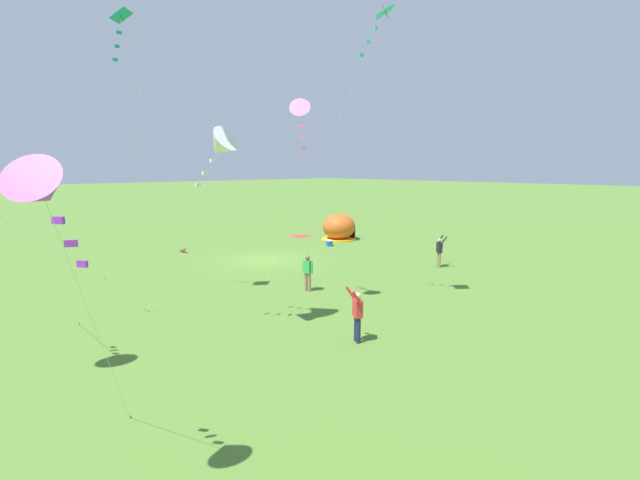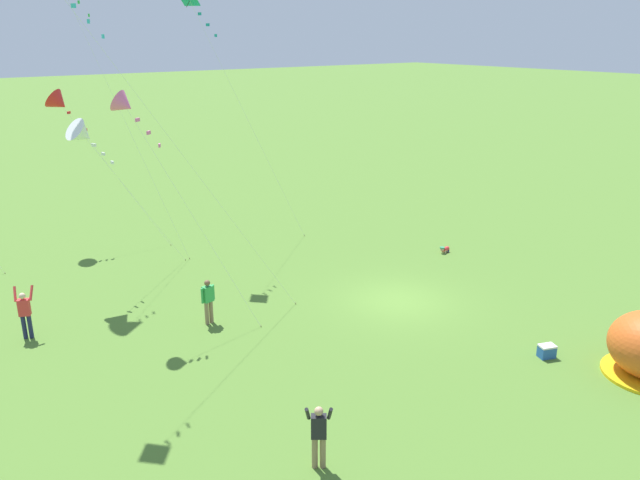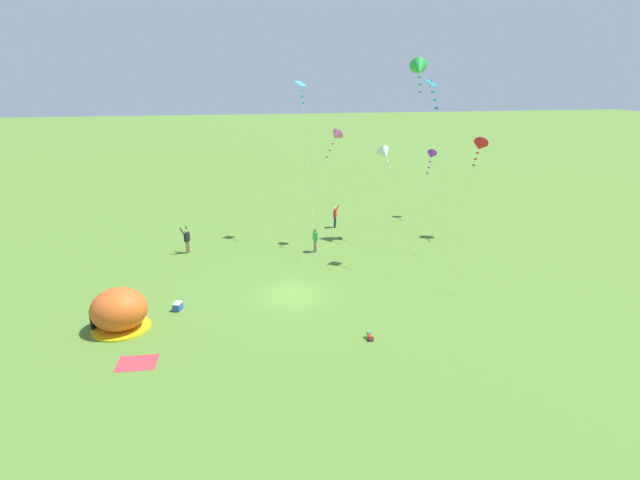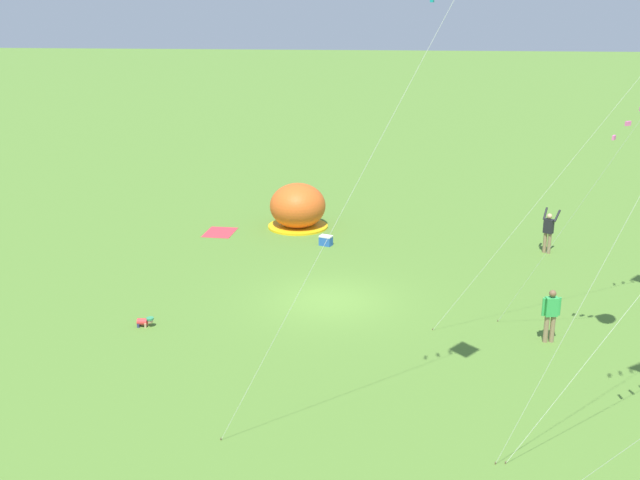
{
  "view_description": "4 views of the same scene",
  "coord_description": "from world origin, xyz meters",
  "px_view_note": "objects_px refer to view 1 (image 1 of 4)",
  "views": [
    {
      "loc": [
        15.57,
        21.91,
        5.81
      ],
      "look_at": [
        -0.67,
        4.3,
        1.73
      ],
      "focal_mm": 24.0,
      "sensor_mm": 36.0,
      "label": 1
    },
    {
      "loc": [
        -16.62,
        16.22,
        10.26
      ],
      "look_at": [
        -1.41,
        4.98,
        3.94
      ],
      "focal_mm": 35.0,
      "sensor_mm": 36.0,
      "label": 2
    },
    {
      "loc": [
        -3.53,
        -26.0,
        11.84
      ],
      "look_at": [
        2.02,
        1.98,
        2.55
      ],
      "focal_mm": 28.0,
      "sensor_mm": 36.0,
      "label": 3
    },
    {
      "loc": [
        24.53,
        2.24,
        10.04
      ],
      "look_at": [
        3.49,
        0.01,
        3.34
      ],
      "focal_mm": 42.0,
      "sensor_mm": 36.0,
      "label": 4
    }
  ],
  "objects_px": {
    "cooler_box": "(329,243)",
    "kite_teal": "(120,32)",
    "toddler_crawling": "(183,250)",
    "person_arms_raised": "(439,251)",
    "person_flying_kite": "(357,314)",
    "kite_cyan": "(376,30)",
    "person_far_back": "(308,271)",
    "kite_white": "(220,146)",
    "kite_purple": "(41,190)",
    "kite_pink": "(300,112)",
    "popup_tent": "(339,227)"
  },
  "relations": [
    {
      "from": "popup_tent",
      "to": "toddler_crawling",
      "type": "height_order",
      "value": "popup_tent"
    },
    {
      "from": "kite_purple",
      "to": "kite_cyan",
      "type": "height_order",
      "value": "kite_cyan"
    },
    {
      "from": "kite_cyan",
      "to": "person_far_back",
      "type": "bearing_deg",
      "value": -85.71
    },
    {
      "from": "popup_tent",
      "to": "kite_white",
      "type": "bearing_deg",
      "value": 33.97
    },
    {
      "from": "kite_teal",
      "to": "kite_pink",
      "type": "height_order",
      "value": "kite_teal"
    },
    {
      "from": "toddler_crawling",
      "to": "kite_teal",
      "type": "relative_size",
      "value": 0.05
    },
    {
      "from": "kite_purple",
      "to": "person_far_back",
      "type": "bearing_deg",
      "value": -147.52
    },
    {
      "from": "cooler_box",
      "to": "popup_tent",
      "type": "bearing_deg",
      "value": -148.86
    },
    {
      "from": "kite_teal",
      "to": "kite_white",
      "type": "relative_size",
      "value": 1.66
    },
    {
      "from": "kite_white",
      "to": "person_far_back",
      "type": "bearing_deg",
      "value": -158.81
    },
    {
      "from": "kite_purple",
      "to": "kite_cyan",
      "type": "bearing_deg",
      "value": -162.64
    },
    {
      "from": "person_arms_raised",
      "to": "kite_purple",
      "type": "height_order",
      "value": "kite_purple"
    },
    {
      "from": "kite_white",
      "to": "kite_pink",
      "type": "relative_size",
      "value": 0.85
    },
    {
      "from": "person_flying_kite",
      "to": "kite_white",
      "type": "bearing_deg",
      "value": -50.32
    },
    {
      "from": "cooler_box",
      "to": "toddler_crawling",
      "type": "xyz_separation_m",
      "value": [
        9.17,
        -5.01,
        -0.04
      ]
    },
    {
      "from": "cooler_box",
      "to": "kite_pink",
      "type": "xyz_separation_m",
      "value": [
        10.8,
        9.58,
        7.7
      ]
    },
    {
      "from": "kite_purple",
      "to": "kite_white",
      "type": "bearing_deg",
      "value": -138.95
    },
    {
      "from": "person_flying_kite",
      "to": "kite_pink",
      "type": "height_order",
      "value": "kite_pink"
    },
    {
      "from": "kite_purple",
      "to": "kite_white",
      "type": "distance_m",
      "value": 8.01
    },
    {
      "from": "cooler_box",
      "to": "kite_cyan",
      "type": "distance_m",
      "value": 17.94
    },
    {
      "from": "person_arms_raised",
      "to": "kite_teal",
      "type": "xyz_separation_m",
      "value": [
        15.53,
        -5.01,
        9.99
      ]
    },
    {
      "from": "popup_tent",
      "to": "kite_purple",
      "type": "height_order",
      "value": "kite_purple"
    },
    {
      "from": "person_far_back",
      "to": "kite_cyan",
      "type": "height_order",
      "value": "kite_cyan"
    },
    {
      "from": "person_flying_kite",
      "to": "kite_white",
      "type": "height_order",
      "value": "kite_white"
    },
    {
      "from": "cooler_box",
      "to": "kite_cyan",
      "type": "bearing_deg",
      "value": 52.96
    },
    {
      "from": "person_arms_raised",
      "to": "kite_teal",
      "type": "bearing_deg",
      "value": -17.89
    },
    {
      "from": "cooler_box",
      "to": "kite_teal",
      "type": "bearing_deg",
      "value": 15.61
    },
    {
      "from": "person_flying_kite",
      "to": "person_far_back",
      "type": "bearing_deg",
      "value": -115.82
    },
    {
      "from": "person_arms_raised",
      "to": "kite_pink",
      "type": "height_order",
      "value": "kite_pink"
    },
    {
      "from": "toddler_crawling",
      "to": "kite_white",
      "type": "xyz_separation_m",
      "value": [
        5.43,
        15.03,
        6.32
      ]
    },
    {
      "from": "toddler_crawling",
      "to": "kite_purple",
      "type": "height_order",
      "value": "kite_purple"
    },
    {
      "from": "toddler_crawling",
      "to": "person_arms_raised",
      "type": "bearing_deg",
      "value": 122.43
    },
    {
      "from": "person_arms_raised",
      "to": "kite_white",
      "type": "bearing_deg",
      "value": 2.58
    },
    {
      "from": "toddler_crawling",
      "to": "kite_purple",
      "type": "xyz_separation_m",
      "value": [
        11.42,
        20.24,
        5.29
      ]
    },
    {
      "from": "toddler_crawling",
      "to": "person_arms_raised",
      "type": "relative_size",
      "value": 0.29
    },
    {
      "from": "kite_cyan",
      "to": "kite_pink",
      "type": "xyz_separation_m",
      "value": [
        2.12,
        -1.93,
        -2.97
      ]
    },
    {
      "from": "kite_purple",
      "to": "kite_teal",
      "type": "bearing_deg",
      "value": -114.77
    },
    {
      "from": "person_far_back",
      "to": "kite_pink",
      "type": "distance_m",
      "value": 7.4
    },
    {
      "from": "popup_tent",
      "to": "kite_teal",
      "type": "bearing_deg",
      "value": 18.06
    },
    {
      "from": "toddler_crawling",
      "to": "person_flying_kite",
      "type": "distance_m",
      "value": 18.71
    },
    {
      "from": "person_flying_kite",
      "to": "kite_teal",
      "type": "distance_m",
      "value": 14.09
    },
    {
      "from": "person_arms_raised",
      "to": "kite_pink",
      "type": "distance_m",
      "value": 12.8
    },
    {
      "from": "kite_pink",
      "to": "person_arms_raised",
      "type": "bearing_deg",
      "value": -178.85
    },
    {
      "from": "kite_purple",
      "to": "person_flying_kite",
      "type": "bearing_deg",
      "value": -169.0
    },
    {
      "from": "kite_teal",
      "to": "person_flying_kite",
      "type": "bearing_deg",
      "value": 112.87
    },
    {
      "from": "person_flying_kite",
      "to": "kite_purple",
      "type": "distance_m",
      "value": 10.09
    },
    {
      "from": "person_flying_kite",
      "to": "toddler_crawling",
      "type": "bearing_deg",
      "value": -97.79
    },
    {
      "from": "toddler_crawling",
      "to": "kite_pink",
      "type": "distance_m",
      "value": 16.59
    },
    {
      "from": "toddler_crawling",
      "to": "kite_pink",
      "type": "relative_size",
      "value": 0.07
    },
    {
      "from": "person_far_back",
      "to": "popup_tent",
      "type": "bearing_deg",
      "value": -140.89
    }
  ]
}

